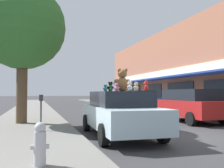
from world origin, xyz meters
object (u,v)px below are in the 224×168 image
(street_tree, at_px, (23,28))
(parked_car_far_right, at_px, (139,101))
(teddy_bear_giant, at_px, (122,80))
(teddy_bear_green, at_px, (111,88))
(teddy_bear_white, at_px, (130,86))
(teddy_bear_cream, at_px, (136,87))
(teddy_bear_teal, at_px, (105,88))
(teddy_bear_red, at_px, (146,86))
(teddy_bear_black, at_px, (110,87))
(teddy_bear_pink, at_px, (117,87))
(fire_hydrant, at_px, (40,144))
(parking_meter, at_px, (41,108))
(parked_car_far_center, at_px, (190,104))
(plush_art_car, at_px, (119,113))

(street_tree, bearing_deg, parked_car_far_right, 34.81)
(teddy_bear_giant, height_order, teddy_bear_green, teddy_bear_giant)
(teddy_bear_white, distance_m, teddy_bear_cream, 0.27)
(teddy_bear_teal, distance_m, parked_car_far_right, 9.70)
(teddy_bear_giant, xyz_separation_m, teddy_bear_white, (0.05, -0.58, -0.22))
(teddy_bear_white, xyz_separation_m, teddy_bear_teal, (-0.40, 1.55, -0.04))
(teddy_bear_white, distance_m, teddy_bear_red, 0.72)
(teddy_bear_black, height_order, teddy_bear_white, teddy_bear_black)
(teddy_bear_pink, relative_size, fire_hydrant, 0.35)
(teddy_bear_red, xyz_separation_m, parking_meter, (-3.03, 2.33, -0.73))
(teddy_bear_teal, distance_m, parked_car_far_center, 5.34)
(teddy_bear_teal, bearing_deg, teddy_bear_giant, 127.78)
(street_tree, bearing_deg, parked_car_far_center, -6.06)
(teddy_bear_black, height_order, teddy_bear_cream, teddy_bear_black)
(teddy_bear_giant, distance_m, street_tree, 5.61)
(teddy_bear_pink, xyz_separation_m, street_tree, (-3.10, 4.10, 2.76))
(teddy_bear_green, xyz_separation_m, fire_hydrant, (-2.46, -3.64, -1.10))
(teddy_bear_teal, bearing_deg, teddy_bear_pink, 107.03)
(teddy_bear_green, height_order, parked_car_far_center, teddy_bear_green)
(parked_car_far_right, bearing_deg, parking_meter, -131.92)
(teddy_bear_giant, relative_size, teddy_bear_pink, 2.94)
(teddy_bear_white, relative_size, fire_hydrant, 0.45)
(teddy_bear_cream, bearing_deg, teddy_bear_green, -93.38)
(plush_art_car, height_order, teddy_bear_green, teddy_bear_green)
(fire_hydrant, bearing_deg, teddy_bear_cream, 40.81)
(teddy_bear_green, relative_size, parked_car_far_center, 0.06)
(teddy_bear_pink, height_order, parking_meter, teddy_bear_pink)
(parking_meter, bearing_deg, plush_art_car, -25.50)
(parked_car_far_center, relative_size, fire_hydrant, 5.33)
(teddy_bear_white, height_order, teddy_bear_pink, teddy_bear_white)
(teddy_bear_pink, bearing_deg, parked_car_far_right, -98.47)
(street_tree, bearing_deg, teddy_bear_giant, -46.12)
(teddy_bear_cream, height_order, parking_meter, teddy_bear_cream)
(teddy_bear_teal, relative_size, teddy_bear_pink, 1.00)
(teddy_bear_teal, relative_size, parked_car_far_center, 0.07)
(parked_car_far_center, bearing_deg, street_tree, 173.94)
(teddy_bear_teal, bearing_deg, parked_car_far_center, -142.04)
(plush_art_car, bearing_deg, teddy_bear_pink, -119.39)
(teddy_bear_green, height_order, parked_car_far_right, teddy_bear_green)
(teddy_bear_teal, distance_m, parking_meter, 2.46)
(plush_art_car, height_order, street_tree, street_tree)
(teddy_bear_white, relative_size, teddy_bear_green, 1.46)
(teddy_bear_teal, xyz_separation_m, parking_meter, (-2.36, 0.12, -0.70))
(teddy_bear_teal, height_order, teddy_bear_pink, teddy_bear_pink)
(teddy_bear_green, xyz_separation_m, parked_car_far_center, (4.97, 2.51, -0.75))
(plush_art_car, distance_m, teddy_bear_giant, 1.12)
(teddy_bear_teal, height_order, parking_meter, teddy_bear_teal)
(teddy_bear_teal, relative_size, street_tree, 0.04)
(teddy_bear_giant, height_order, teddy_bear_red, teddy_bear_giant)
(teddy_bear_pink, bearing_deg, teddy_bear_black, -76.82)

